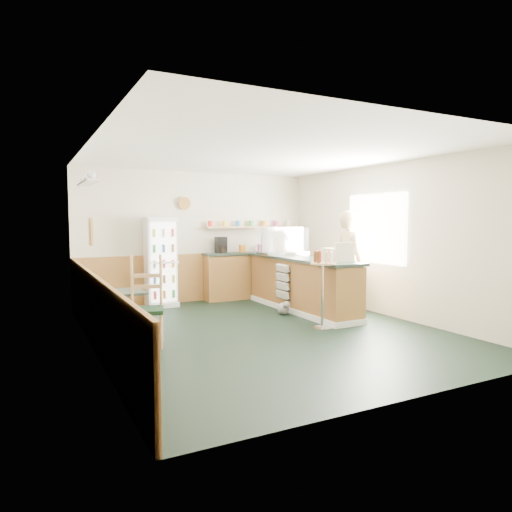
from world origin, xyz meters
TOP-DOWN VIEW (x-y plane):
  - ground at (0.00, 0.00)m, footprint 6.00×6.00m
  - room_envelope at (-0.23, 0.73)m, footprint 5.04×6.02m
  - service_counter at (1.35, 1.07)m, footprint 0.68×3.01m
  - back_counter at (1.19, 2.80)m, footprint 2.24×0.42m
  - drinks_fridge at (-0.86, 2.74)m, footprint 0.58×0.52m
  - display_case at (1.35, 1.76)m, footprint 0.95×0.50m
  - cash_register at (1.35, -0.01)m, footprint 0.40×0.42m
  - shopkeeper at (2.05, 0.53)m, footprint 0.52×0.67m
  - condiment_stand at (0.87, -0.28)m, footprint 0.39×0.39m
  - newspaper_rack at (0.99, 1.15)m, footprint 0.09×0.40m
  - cafe_table at (-2.05, 0.57)m, footprint 0.68×0.68m
  - cafe_chair at (-1.83, 0.09)m, footprint 0.57×0.57m
  - dog_doorstop at (0.87, 0.90)m, footprint 0.22×0.28m

SIDE VIEW (x-z plane):
  - ground at x=0.00m, z-range 0.00..0.00m
  - dog_doorstop at x=0.87m, z-range -0.01..0.25m
  - service_counter at x=1.35m, z-range -0.04..0.97m
  - cafe_table at x=-2.05m, z-range 0.14..0.83m
  - back_counter at x=1.19m, z-range -0.30..1.39m
  - newspaper_rack at x=0.99m, z-range 0.23..0.88m
  - cafe_chair at x=-1.83m, z-range 0.03..1.26m
  - condiment_stand at x=0.87m, z-range 0.18..1.39m
  - drinks_fridge at x=-0.86m, z-range 0.00..1.76m
  - shopkeeper at x=2.05m, z-range 0.00..1.88m
  - cash_register at x=1.35m, z-range 1.01..1.24m
  - display_case at x=1.35m, z-range 1.01..1.55m
  - room_envelope at x=-0.23m, z-range 0.16..2.88m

